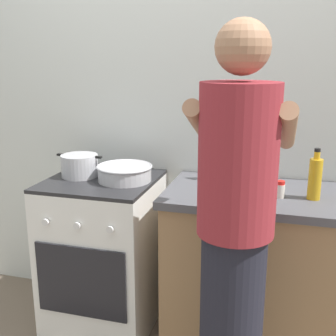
{
  "coord_description": "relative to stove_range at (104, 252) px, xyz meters",
  "views": [
    {
      "loc": [
        0.63,
        -1.96,
        1.56
      ],
      "look_at": [
        0.05,
        0.12,
        1.0
      ],
      "focal_mm": 45.24,
      "sensor_mm": 36.0,
      "label": 1
    }
  ],
  "objects": [
    {
      "name": "back_wall",
      "position": [
        0.55,
        0.35,
        0.8
      ],
      "size": [
        3.2,
        0.1,
        2.5
      ],
      "color": "silver",
      "rests_on": "ground"
    },
    {
      "name": "countertop",
      "position": [
        0.9,
        0.0,
        0.0
      ],
      "size": [
        1.0,
        0.6,
        0.9
      ],
      "color": "#99724C",
      "rests_on": "ground"
    },
    {
      "name": "stove_range",
      "position": [
        0.0,
        0.0,
        0.0
      ],
      "size": [
        0.6,
        0.62,
        0.9
      ],
      "color": "white",
      "rests_on": "ground"
    },
    {
      "name": "pot",
      "position": [
        -0.14,
        0.02,
        0.51
      ],
      "size": [
        0.28,
        0.21,
        0.13
      ],
      "color": "#B2B2B7",
      "rests_on": "stove_range"
    },
    {
      "name": "mixing_bowl",
      "position": [
        0.14,
        0.01,
        0.5
      ],
      "size": [
        0.31,
        0.31,
        0.09
      ],
      "color": "#B7B7BC",
      "rests_on": "stove_range"
    },
    {
      "name": "utensil_crock",
      "position": [
        0.71,
        0.15,
        0.55
      ],
      "size": [
        0.1,
        0.1,
        0.33
      ],
      "color": "silver",
      "rests_on": "countertop"
    },
    {
      "name": "spice_bottle",
      "position": [
        0.98,
        -0.06,
        0.49
      ],
      "size": [
        0.04,
        0.04,
        0.08
      ],
      "color": "silver",
      "rests_on": "countertop"
    },
    {
      "name": "oil_bottle",
      "position": [
        1.14,
        -0.04,
        0.56
      ],
      "size": [
        0.06,
        0.06,
        0.25
      ],
      "color": "gold",
      "rests_on": "countertop"
    },
    {
      "name": "person",
      "position": [
        0.82,
        -0.55,
        0.41
      ],
      "size": [
        0.41,
        0.5,
        1.7
      ],
      "color": "black",
      "rests_on": "ground"
    }
  ]
}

